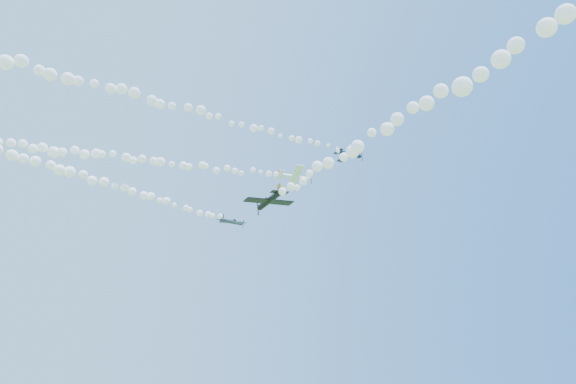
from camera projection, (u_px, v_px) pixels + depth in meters
name	position (u px, v px, depth m)	size (l,w,h in m)	color
plane_white	(295.00, 177.00, 102.00)	(7.78, 7.95, 2.86)	white
smoke_trail_white	(114.00, 156.00, 91.93)	(67.42, 11.90, 3.23)	white
plane_navy	(350.00, 154.00, 102.32)	(7.21, 7.57, 1.92)	#0D1A39
smoke_trail_navy	(180.00, 108.00, 84.67)	(70.00, 8.96, 2.82)	white
plane_grey	(232.00, 222.00, 112.43)	(7.50, 7.78, 2.50)	#323B49
smoke_trail_grey	(82.00, 175.00, 86.23)	(63.03, 30.26, 3.40)	white
plane_black	(269.00, 201.00, 72.30)	(8.07, 7.66, 2.87)	black
smoke_trail_black	(491.00, 65.00, 41.15)	(10.31, 73.22, 3.09)	white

